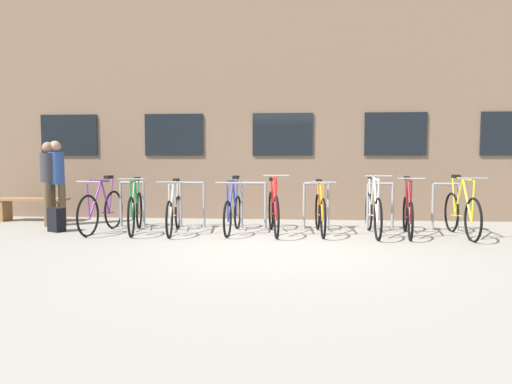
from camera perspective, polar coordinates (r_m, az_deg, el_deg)
The scene contains 16 objects.
ground_plane at distance 7.21m, azimuth 2.55°, elevation -6.73°, with size 42.00×42.00×0.00m, color gray.
storefront_building at distance 13.02m, azimuth 3.55°, elevation 9.10°, with size 28.00×5.44×4.93m.
bike_rack at distance 9.02m, azimuth 3.51°, elevation -1.12°, with size 6.51×0.05×0.90m.
bicycle_maroon at distance 8.66m, azimuth 17.94°, elevation -2.55°, with size 0.44×1.66×1.05m.
bicycle_red at distance 8.46m, azimuth 2.14°, elevation -2.34°, with size 0.44×1.76×1.09m.
bicycle_silver at distance 8.67m, azimuth -9.94°, elevation -2.46°, with size 0.44×1.72×0.99m.
bicycle_orange at distance 8.53m, azimuth 7.80°, elevation -2.46°, with size 0.44×1.68×0.98m.
bicycle_white at distance 8.55m, azimuth 14.04°, elevation -2.40°, with size 0.44×1.80×1.09m.
bicycle_blue at distance 8.58m, azimuth -2.83°, elevation -2.46°, with size 0.44×1.67×1.04m.
bicycle_green at distance 8.90m, azimuth -14.44°, elevation -2.22°, with size 0.50×1.73×1.03m.
bicycle_purple at distance 9.10m, azimuth -18.24°, elevation -2.11°, with size 0.44×1.71×1.04m.
bicycle_yellow at distance 8.91m, azimuth 23.69°, elevation -2.35°, with size 0.44×1.80×1.08m.
wooden_bench at distance 11.12m, azimuth -25.51°, elevation -1.38°, with size 1.50×0.40×0.50m.
person_by_bench at distance 10.20m, azimuth -23.09°, elevation 1.69°, with size 0.36×0.32×1.69m.
person_browsing at distance 10.20m, azimuth -23.83°, elevation 1.62°, with size 0.32×0.36×1.67m.
backpack at distance 9.41m, azimuth -23.06°, elevation -3.12°, with size 0.28×0.20×0.44m, color black.
Camera 1 is at (0.25, -7.07, 1.39)m, focal length 32.95 mm.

